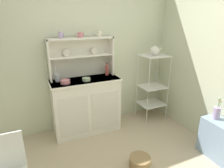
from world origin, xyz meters
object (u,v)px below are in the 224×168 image
object	(u,v)px
floor_basket	(140,162)
flower_vase	(217,112)
utensil_jar	(57,78)
side_shelf_blue	(220,140)
hutch_cabinet	(86,105)
bakers_rack	(153,82)
bowl_mixing_large	(65,82)
cup_lilac_0	(61,35)
porcelain_teapot	(155,51)
jam_bottle	(107,70)
hutch_shelf_unit	(81,54)

from	to	relation	value
floor_basket	flower_vase	size ratio (longest dim) A/B	0.87
utensil_jar	flower_vase	distance (m)	2.29
side_shelf_blue	flower_vase	bearing A→B (deg)	90.23
hutch_cabinet	bakers_rack	world-z (taller)	bakers_rack
bakers_rack	floor_basket	xyz separation A→B (m)	(-0.86, -1.02, -0.65)
utensil_jar	bowl_mixing_large	bearing A→B (deg)	-60.48
cup_lilac_0	porcelain_teapot	size ratio (longest dim) A/B	0.37
cup_lilac_0	hutch_cabinet	bearing A→B (deg)	-22.78
jam_bottle	flower_vase	size ratio (longest dim) A/B	0.68
hutch_shelf_unit	utensil_jar	xyz separation A→B (m)	(-0.40, -0.09, -0.31)
hutch_cabinet	floor_basket	bearing A→B (deg)	-71.21
floor_basket	utensil_jar	bearing A→B (deg)	123.59
utensil_jar	floor_basket	bearing A→B (deg)	-56.41
cup_lilac_0	flower_vase	world-z (taller)	cup_lilac_0
hutch_shelf_unit	flower_vase	world-z (taller)	hutch_shelf_unit
utensil_jar	flower_vase	size ratio (longest dim) A/B	0.79
cup_lilac_0	floor_basket	bearing A→B (deg)	-61.34
hutch_cabinet	porcelain_teapot	distance (m)	1.48
side_shelf_blue	cup_lilac_0	size ratio (longest dim) A/B	5.74
floor_basket	flower_vase	world-z (taller)	flower_vase
bakers_rack	porcelain_teapot	distance (m)	0.56
side_shelf_blue	utensil_jar	distance (m)	2.44
porcelain_teapot	bowl_mixing_large	bearing A→B (deg)	-179.67
side_shelf_blue	utensil_jar	bearing A→B (deg)	142.11
utensil_jar	porcelain_teapot	bearing A→B (deg)	-4.95
hutch_cabinet	floor_basket	world-z (taller)	hutch_cabinet
bakers_rack	hutch_shelf_unit	bearing A→B (deg)	169.56
side_shelf_blue	bakers_rack	bearing A→B (deg)	99.10
hutch_cabinet	side_shelf_blue	bearing A→B (deg)	-43.30
cup_lilac_0	bowl_mixing_large	bearing A→B (deg)	-97.90
hutch_cabinet	jam_bottle	distance (m)	0.67
utensil_jar	porcelain_teapot	world-z (taller)	porcelain_teapot
hutch_cabinet	side_shelf_blue	size ratio (longest dim) A/B	2.07
porcelain_teapot	flower_vase	xyz separation A→B (m)	(0.21, -1.17, -0.66)
utensil_jar	porcelain_teapot	xyz separation A→B (m)	(1.64, -0.14, 0.32)
porcelain_teapot	cup_lilac_0	bearing A→B (deg)	173.02
hutch_cabinet	floor_basket	distance (m)	1.22
floor_basket	cup_lilac_0	world-z (taller)	cup_lilac_0
flower_vase	side_shelf_blue	bearing A→B (deg)	-89.77
flower_vase	cup_lilac_0	bearing A→B (deg)	141.83
bakers_rack	side_shelf_blue	size ratio (longest dim) A/B	2.28
bakers_rack	side_shelf_blue	bearing A→B (deg)	-80.90
hutch_cabinet	bowl_mixing_large	world-z (taller)	bowl_mixing_large
hutch_shelf_unit	cup_lilac_0	distance (m)	0.42
side_shelf_blue	cup_lilac_0	world-z (taller)	cup_lilac_0
cup_lilac_0	bowl_mixing_large	distance (m)	0.68
bakers_rack	cup_lilac_0	xyz separation A→B (m)	(-1.53, 0.19, 0.86)
cup_lilac_0	utensil_jar	size ratio (longest dim) A/B	0.37
bowl_mixing_large	porcelain_teapot	bearing A→B (deg)	0.33
utensil_jar	hutch_shelf_unit	bearing A→B (deg)	11.96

